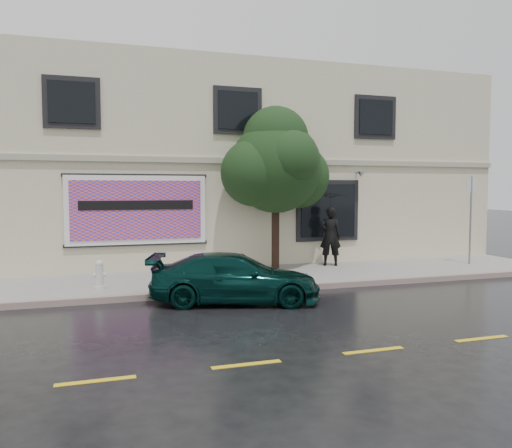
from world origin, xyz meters
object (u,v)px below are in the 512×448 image
object	(u,v)px
car	(235,278)
pedestrian	(330,236)
street_tree	(276,167)
fire_hydrant	(99,275)

from	to	relation	value
car	pedestrian	size ratio (longest dim) A/B	2.05
car	street_tree	world-z (taller)	street_tree
street_tree	fire_hydrant	size ratio (longest dim) A/B	6.36
pedestrian	street_tree	size ratio (longest dim) A/B	0.42
pedestrian	fire_hydrant	size ratio (longest dim) A/B	2.65
street_tree	fire_hydrant	xyz separation A→B (m)	(-5.36, -1.68, -2.86)
car	pedestrian	xyz separation A→B (m)	(4.25, 3.64, 0.54)
street_tree	fire_hydrant	distance (m)	6.30
street_tree	car	bearing A→B (deg)	-122.77
car	pedestrian	bearing A→B (deg)	-33.59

